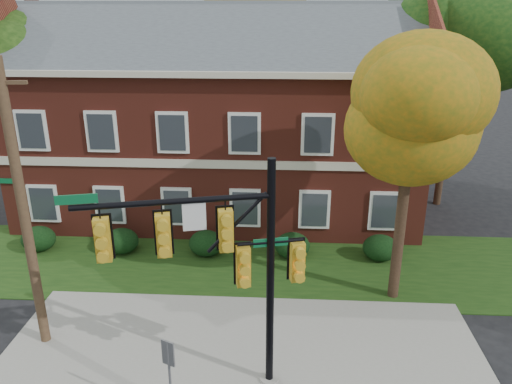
# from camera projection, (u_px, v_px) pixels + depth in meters

# --- Properties ---
(ground) EXTENTS (120.00, 120.00, 0.00)m
(ground) POSITION_uv_depth(u_px,v_px,m) (241.00, 368.00, 14.05)
(ground) COLOR black
(ground) RESTS_ON ground
(sidewalk) EXTENTS (14.00, 5.00, 0.08)m
(sidewalk) POSITION_uv_depth(u_px,v_px,m) (244.00, 344.00, 14.97)
(sidewalk) COLOR gray
(sidewalk) RESTS_ON ground
(grass_strip) EXTENTS (30.00, 6.00, 0.04)m
(grass_strip) POSITION_uv_depth(u_px,v_px,m) (254.00, 264.00, 19.65)
(grass_strip) COLOR #193811
(grass_strip) RESTS_ON ground
(apartment_building) EXTENTS (18.80, 8.80, 9.74)m
(apartment_building) POSITION_uv_depth(u_px,v_px,m) (220.00, 109.00, 23.59)
(apartment_building) COLOR maroon
(apartment_building) RESTS_ON ground
(hedge_far_left) EXTENTS (1.40, 1.26, 1.05)m
(hedge_far_left) POSITION_uv_depth(u_px,v_px,m) (38.00, 239.00, 20.63)
(hedge_far_left) COLOR black
(hedge_far_left) RESTS_ON ground
(hedge_left) EXTENTS (1.40, 1.26, 1.05)m
(hedge_left) POSITION_uv_depth(u_px,v_px,m) (121.00, 241.00, 20.43)
(hedge_left) COLOR black
(hedge_left) RESTS_ON ground
(hedge_center) EXTENTS (1.40, 1.26, 1.05)m
(hedge_center) POSITION_uv_depth(u_px,v_px,m) (206.00, 243.00, 20.24)
(hedge_center) COLOR black
(hedge_center) RESTS_ON ground
(hedge_right) EXTENTS (1.40, 1.26, 1.05)m
(hedge_right) POSITION_uv_depth(u_px,v_px,m) (292.00, 246.00, 20.05)
(hedge_right) COLOR black
(hedge_right) RESTS_ON ground
(hedge_far_right) EXTENTS (1.40, 1.26, 1.05)m
(hedge_far_right) POSITION_uv_depth(u_px,v_px,m) (380.00, 248.00, 19.86)
(hedge_far_right) COLOR black
(hedge_far_right) RESTS_ON ground
(tree_near_right) EXTENTS (4.50, 4.25, 8.58)m
(tree_near_right) POSITION_uv_depth(u_px,v_px,m) (422.00, 108.00, 15.04)
(tree_near_right) COLOR black
(tree_near_right) RESTS_ON ground
(tree_left_rear) EXTENTS (5.40, 5.10, 8.88)m
(tree_left_rear) POSITION_uv_depth(u_px,v_px,m) (1.00, 74.00, 22.49)
(tree_left_rear) COLOR black
(tree_left_rear) RESTS_ON ground
(tree_right_rear) EXTENTS (6.30, 5.95, 10.62)m
(tree_right_rear) POSITION_uv_depth(u_px,v_px,m) (467.00, 40.00, 22.67)
(tree_right_rear) COLOR black
(tree_right_rear) RESTS_ON ground
(tree_far_rear) EXTENTS (6.84, 6.46, 11.52)m
(tree_far_rear) POSITION_uv_depth(u_px,v_px,m) (257.00, 19.00, 29.50)
(tree_far_rear) COLOR black
(tree_far_rear) RESTS_ON ground
(traffic_signal) EXTENTS (5.54, 1.48, 6.33)m
(traffic_signal) POSITION_uv_depth(u_px,v_px,m) (224.00, 256.00, 11.96)
(traffic_signal) COLOR gray
(traffic_signal) RESTS_ON ground
(utility_pole) EXTENTS (1.31, 0.30, 8.43)m
(utility_pole) POSITION_uv_depth(u_px,v_px,m) (24.00, 212.00, 13.65)
(utility_pole) COLOR #462F20
(utility_pole) RESTS_ON ground
(sign_post) EXTENTS (0.33, 0.18, 2.34)m
(sign_post) POSITION_uv_depth(u_px,v_px,m) (169.00, 368.00, 11.71)
(sign_post) COLOR slate
(sign_post) RESTS_ON ground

